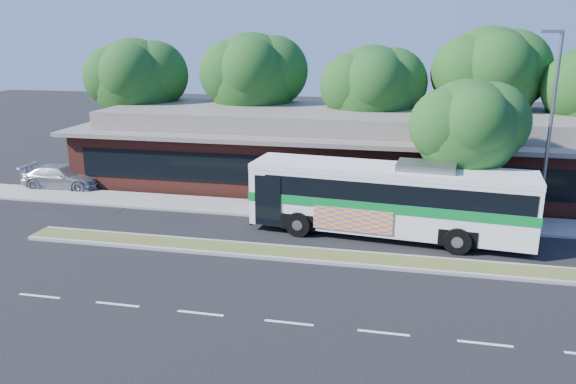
# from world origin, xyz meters

# --- Properties ---
(ground) EXTENTS (120.00, 120.00, 0.00)m
(ground) POSITION_xyz_m (0.00, 0.00, 0.00)
(ground) COLOR black
(ground) RESTS_ON ground
(median_strip) EXTENTS (26.00, 1.10, 0.15)m
(median_strip) POSITION_xyz_m (0.00, 0.60, 0.07)
(median_strip) COLOR #465925
(median_strip) RESTS_ON ground
(sidewalk) EXTENTS (44.00, 2.60, 0.12)m
(sidewalk) POSITION_xyz_m (0.00, 6.40, 0.06)
(sidewalk) COLOR gray
(sidewalk) RESTS_ON ground
(parking_lot) EXTENTS (14.00, 12.00, 0.01)m
(parking_lot) POSITION_xyz_m (-18.00, 10.00, 0.01)
(parking_lot) COLOR black
(parking_lot) RESTS_ON ground
(plaza_building) EXTENTS (33.20, 11.20, 4.45)m
(plaza_building) POSITION_xyz_m (0.00, 12.99, 2.13)
(plaza_building) COLOR #5E271D
(plaza_building) RESTS_ON ground
(lamp_post) EXTENTS (0.93, 0.18, 9.07)m
(lamp_post) POSITION_xyz_m (9.56, 6.00, 4.90)
(lamp_post) COLOR slate
(lamp_post) RESTS_ON ground
(tree_bg_a) EXTENTS (6.47, 5.80, 8.63)m
(tree_bg_a) POSITION_xyz_m (-14.58, 15.14, 5.87)
(tree_bg_a) COLOR black
(tree_bg_a) RESTS_ON ground
(tree_bg_b) EXTENTS (6.69, 6.00, 9.00)m
(tree_bg_b) POSITION_xyz_m (-6.57, 16.14, 6.14)
(tree_bg_b) COLOR black
(tree_bg_b) RESTS_ON ground
(tree_bg_c) EXTENTS (6.24, 5.60, 8.26)m
(tree_bg_c) POSITION_xyz_m (1.40, 15.13, 5.59)
(tree_bg_c) COLOR black
(tree_bg_c) RESTS_ON ground
(tree_bg_d) EXTENTS (6.91, 6.20, 9.37)m
(tree_bg_d) POSITION_xyz_m (8.45, 16.15, 6.42)
(tree_bg_d) COLOR black
(tree_bg_d) RESTS_ON ground
(transit_bus) EXTENTS (12.72, 3.96, 3.52)m
(transit_bus) POSITION_xyz_m (2.77, 3.79, 1.96)
(transit_bus) COLOR white
(transit_bus) RESTS_ON ground
(sedan) EXTENTS (4.85, 2.04, 1.40)m
(sedan) POSITION_xyz_m (-16.55, 7.97, 0.70)
(sedan) COLOR #A8ABAF
(sedan) RESTS_ON ground
(sidewalk_tree) EXTENTS (5.18, 4.64, 6.98)m
(sidewalk_tree) POSITION_xyz_m (6.33, 5.93, 4.76)
(sidewalk_tree) COLOR black
(sidewalk_tree) RESTS_ON ground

